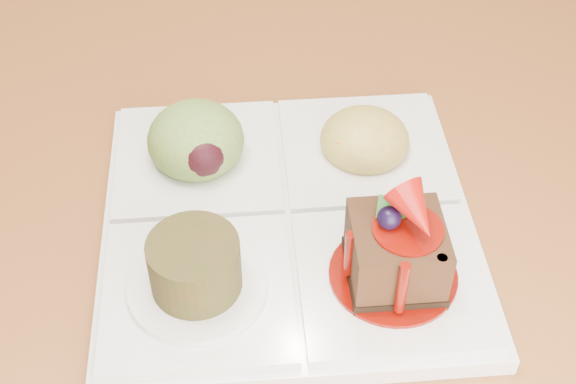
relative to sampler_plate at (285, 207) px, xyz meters
name	(u,v)px	position (x,y,z in m)	size (l,w,h in m)	color
ground	(172,293)	(-0.02, 0.57, -0.77)	(6.00, 6.00, 0.00)	brown
sampler_plate	(285,207)	(0.00, 0.00, 0.00)	(0.28, 0.28, 0.09)	silver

